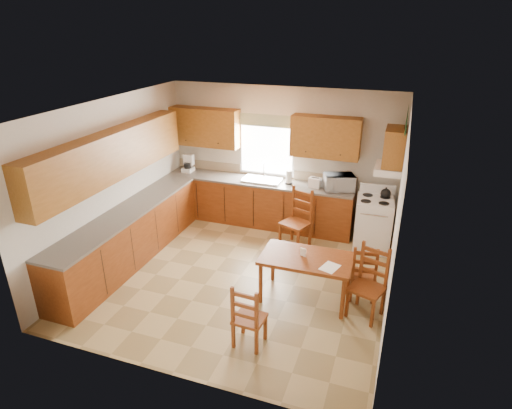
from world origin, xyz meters
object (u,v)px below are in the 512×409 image
(stove, at_px, (373,224))
(microwave, at_px, (339,182))
(dining_table, at_px, (305,278))
(chair_near_left, at_px, (249,314))
(chair_far_right, at_px, (367,284))
(chair_near_right, at_px, (363,271))
(chair_far_left, at_px, (296,220))

(stove, bearing_deg, microwave, 151.67)
(dining_table, height_order, chair_near_left, chair_near_left)
(chair_near_left, xyz_separation_m, chair_far_right, (1.32, 1.06, 0.07))
(chair_near_left, bearing_deg, dining_table, -106.84)
(chair_near_right, relative_size, chair_far_right, 0.86)
(microwave, bearing_deg, chair_far_left, -151.89)
(microwave, height_order, chair_near_right, microwave)
(chair_near_left, bearing_deg, chair_far_left, -84.52)
(chair_far_left, bearing_deg, dining_table, -48.85)
(dining_table, relative_size, chair_near_left, 1.46)
(chair_far_left, bearing_deg, chair_near_left, -66.70)
(microwave, distance_m, chair_near_right, 2.12)
(chair_far_left, distance_m, chair_far_right, 2.13)
(stove, relative_size, microwave, 1.87)
(chair_far_right, bearing_deg, stove, 111.62)
(chair_far_left, bearing_deg, chair_far_right, -27.27)
(chair_near_left, height_order, chair_near_right, chair_near_left)
(microwave, distance_m, chair_far_right, 2.53)
(stove, distance_m, microwave, 0.97)
(chair_near_left, relative_size, chair_far_right, 0.87)
(stove, relative_size, chair_near_left, 1.04)
(stove, bearing_deg, chair_near_left, -116.71)
(microwave, xyz_separation_m, chair_near_right, (0.71, -1.89, -0.63))
(dining_table, height_order, chair_far_left, chair_far_left)
(chair_far_right, bearing_deg, dining_table, -169.65)
(chair_near_right, relative_size, chair_far_left, 0.81)
(stove, height_order, chair_near_left, stove)
(stove, distance_m, chair_near_right, 1.60)
(chair_near_left, distance_m, chair_far_right, 1.69)
(chair_far_left, bearing_deg, stove, 39.82)
(stove, xyz_separation_m, chair_near_left, (-1.21, -3.10, -0.02))
(microwave, bearing_deg, chair_near_left, -120.79)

